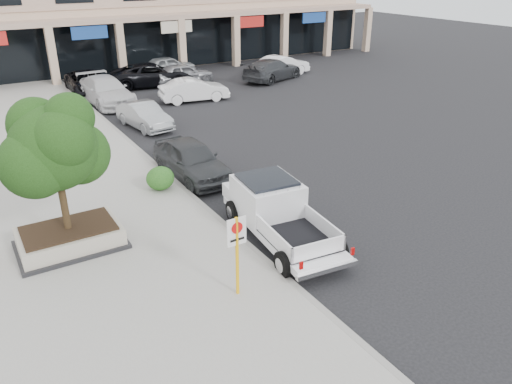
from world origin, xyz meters
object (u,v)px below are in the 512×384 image
no_parking_sign (237,246)px  curb_car_c (106,91)px  curb_car_b (144,116)px  lot_car_e (168,66)px  pickup_truck (281,215)px  planter_tree (58,146)px  curb_car_d (89,83)px  lot_car_b (194,90)px  lot_car_c (272,70)px  curb_car_a (191,159)px  lot_car_a (183,74)px  lot_car_f (282,65)px  lot_car_d (153,75)px  planter (70,237)px

no_parking_sign → curb_car_c: bearing=82.7°
curb_car_c → curb_car_b: bearing=-90.1°
lot_car_e → pickup_truck: bearing=159.0°
planter_tree → lot_car_e: size_ratio=0.89×
planter_tree → curb_car_d: size_ratio=0.73×
lot_car_b → planter_tree: bearing=151.6°
no_parking_sign → lot_car_b: size_ratio=0.52×
lot_car_e → curb_car_c: bearing=126.0°
no_parking_sign → lot_car_c: size_ratio=0.41×
curb_car_a → lot_car_e: 21.02m
lot_car_a → lot_car_c: (6.35, -2.29, 0.04)m
pickup_truck → lot_car_f: size_ratio=1.21×
lot_car_d → pickup_truck: bearing=179.5°
lot_car_d → curb_car_c: bearing=137.3°
pickup_truck → lot_car_d: bearing=85.1°
curb_car_c → lot_car_a: bearing=19.5°
curb_car_d → lot_car_e: size_ratio=1.21×
lot_car_f → curb_car_d: bearing=76.0°
lot_car_f → lot_car_e: bearing=52.5°
pickup_truck → lot_car_a: size_ratio=1.26×
planter_tree → curb_car_d: (5.69, 20.34, -2.66)m
curb_car_a → lot_car_b: bearing=62.3°
pickup_truck → lot_car_f: 25.98m
curb_car_a → planter_tree: bearing=-151.9°
planter_tree → lot_car_a: (12.43, 19.72, -2.64)m
lot_car_e → lot_car_d: bearing=133.9°
planter_tree → lot_car_b: size_ratio=0.90×
lot_car_e → curb_car_a: bearing=153.9°
planter_tree → curb_car_c: planter_tree is taller
curb_car_b → curb_car_a: bearing=-103.0°
no_parking_sign → curb_car_c: size_ratio=0.40×
pickup_truck → lot_car_c: (12.89, 20.42, -0.09)m
curb_car_c → lot_car_c: size_ratio=1.04×
lot_car_d → lot_car_b: bearing=-162.2°
planter → curb_car_d: (5.82, 20.49, 0.28)m
no_parking_sign → lot_car_c: (15.63, 22.42, -0.83)m
pickup_truck → curb_car_c: pickup_truck is taller
curb_car_d → planter: bearing=-102.9°
planter_tree → lot_car_e: (12.61, 23.12, -2.65)m
lot_car_f → curb_car_a: bearing=128.8°
no_parking_sign → curb_car_d: no_parking_sign is taller
lot_car_a → lot_car_c: lot_car_c is taller
curb_car_c → lot_car_c: bearing=-1.3°
no_parking_sign → curb_car_b: 16.25m
curb_car_a → curb_car_c: size_ratio=0.80×
curb_car_a → lot_car_e: (7.01, 19.82, -0.02)m
curb_car_d → lot_car_d: (4.59, -0.05, 0.07)m
curb_car_c → lot_car_f: curb_car_c is taller
curb_car_d → lot_car_b: size_ratio=1.23×
curb_car_a → curb_car_b: (0.68, 7.62, -0.10)m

